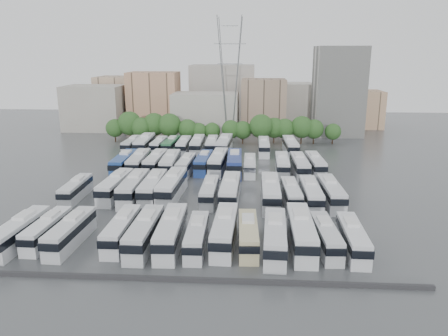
# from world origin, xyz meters

# --- Properties ---
(ground) EXTENTS (220.00, 220.00, 0.00)m
(ground) POSITION_xyz_m (0.00, 0.00, 0.00)
(ground) COLOR #424447
(ground) RESTS_ON ground
(parapet) EXTENTS (56.00, 0.50, 0.50)m
(parapet) POSITION_xyz_m (0.00, -33.00, 0.25)
(parapet) COLOR #2D2D30
(parapet) RESTS_ON ground
(tree_line) EXTENTS (64.67, 8.12, 8.43)m
(tree_line) POSITION_xyz_m (-1.80, 42.15, 4.42)
(tree_line) COLOR black
(tree_line) RESTS_ON ground
(city_buildings) EXTENTS (102.00, 35.00, 20.00)m
(city_buildings) POSITION_xyz_m (-7.46, 71.86, 7.87)
(city_buildings) COLOR #9E998E
(city_buildings) RESTS_ON ground
(apartment_tower) EXTENTS (14.00, 14.00, 26.00)m
(apartment_tower) POSITION_xyz_m (34.00, 58.00, 13.00)
(apartment_tower) COLOR silver
(apartment_tower) RESTS_ON ground
(electricity_pylon) EXTENTS (9.00, 6.91, 33.83)m
(electricity_pylon) POSITION_xyz_m (2.00, 50.00, 18.66)
(electricity_pylon) COLOR slate
(electricity_pylon) RESTS_ON ground
(bus_r0_s0) EXTENTS (3.09, 12.09, 3.77)m
(bus_r0_s0) POSITION_xyz_m (-21.32, -25.00, 1.85)
(bus_r0_s0) COLOR silver
(bus_r0_s0) RESTS_ON ground
(bus_r0_s1) EXTENTS (2.66, 10.92, 3.41)m
(bus_r0_s1) POSITION_xyz_m (-18.29, -23.66, 1.67)
(bus_r0_s1) COLOR white
(bus_r0_s1) RESTS_ON ground
(bus_r0_s2) EXTENTS (2.93, 11.71, 3.65)m
(bus_r0_s2) POSITION_xyz_m (-14.79, -24.47, 1.79)
(bus_r0_s2) COLOR silver
(bus_r0_s2) RESTS_ON ground
(bus_r0_s4) EXTENTS (2.59, 11.64, 3.65)m
(bus_r0_s4) POSITION_xyz_m (-8.34, -23.33, 1.79)
(bus_r0_s4) COLOR silver
(bus_r0_s4) RESTS_ON ground
(bus_r0_s5) EXTENTS (2.82, 12.51, 3.92)m
(bus_r0_s5) POSITION_xyz_m (-5.08, -24.28, 1.92)
(bus_r0_s5) COLOR silver
(bus_r0_s5) RESTS_ON ground
(bus_r0_s6) EXTENTS (3.14, 12.92, 4.03)m
(bus_r0_s6) POSITION_xyz_m (-1.70, -23.94, 1.98)
(bus_r0_s6) COLOR silver
(bus_r0_s6) RESTS_ON ground
(bus_r0_s7) EXTENTS (2.63, 11.02, 3.44)m
(bus_r0_s7) POSITION_xyz_m (1.70, -24.48, 1.69)
(bus_r0_s7) COLOR silver
(bus_r0_s7) RESTS_ON ground
(bus_r0_s8) EXTENTS (3.11, 12.79, 3.99)m
(bus_r0_s8) POSITION_xyz_m (5.16, -23.04, 1.96)
(bus_r0_s8) COLOR silver
(bus_r0_s8) RESTS_ON ground
(bus_r0_s9) EXTENTS (2.84, 11.32, 3.53)m
(bus_r0_s9) POSITION_xyz_m (8.22, -23.61, 1.73)
(bus_r0_s9) COLOR #CABE8B
(bus_r0_s9) RESTS_ON ground
(bus_r0_s10) EXTENTS (3.32, 12.77, 3.97)m
(bus_r0_s10) POSITION_xyz_m (11.58, -24.67, 1.95)
(bus_r0_s10) COLOR silver
(bus_r0_s10) RESTS_ON ground
(bus_r0_s11) EXTENTS (2.92, 13.36, 4.19)m
(bus_r0_s11) POSITION_xyz_m (14.98, -23.24, 2.06)
(bus_r0_s11) COLOR silver
(bus_r0_s11) RESTS_ON ground
(bus_r0_s12) EXTENTS (2.96, 11.14, 3.46)m
(bus_r0_s12) POSITION_xyz_m (18.06, -23.63, 1.70)
(bus_r0_s12) COLOR silver
(bus_r0_s12) RESTS_ON ground
(bus_r0_s13) EXTENTS (2.75, 11.48, 3.59)m
(bus_r0_s13) POSITION_xyz_m (21.32, -24.06, 1.76)
(bus_r0_s13) COLOR silver
(bus_r0_s13) RESTS_ON ground
(bus_r1_s0) EXTENTS (2.66, 11.00, 3.43)m
(bus_r1_s0) POSITION_xyz_m (-21.34, -6.40, 1.69)
(bus_r1_s0) COLOR silver
(bus_r1_s0) RESTS_ON ground
(bus_r1_s2) EXTENTS (3.27, 12.80, 3.99)m
(bus_r1_s2) POSITION_xyz_m (-14.82, -5.06, 1.96)
(bus_r1_s2) COLOR silver
(bus_r1_s2) RESTS_ON ground
(bus_r1_s3) EXTENTS (3.04, 13.20, 4.13)m
(bus_r1_s3) POSITION_xyz_m (-11.43, -5.92, 2.03)
(bus_r1_s3) COLOR silver
(bus_r1_s3) RESTS_ON ground
(bus_r1_s4) EXTENTS (2.90, 12.91, 4.04)m
(bus_r1_s4) POSITION_xyz_m (-8.22, -5.46, 1.99)
(bus_r1_s4) COLOR silver
(bus_r1_s4) RESTS_ON ground
(bus_r1_s5) EXTENTS (3.43, 13.69, 4.27)m
(bus_r1_s5) POSITION_xyz_m (-5.03, -4.94, 2.09)
(bus_r1_s5) COLOR white
(bus_r1_s5) RESTS_ON ground
(bus_r1_s7) EXTENTS (2.48, 11.18, 3.51)m
(bus_r1_s7) POSITION_xyz_m (1.57, -6.44, 1.72)
(bus_r1_s7) COLOR silver
(bus_r1_s7) RESTS_ON ground
(bus_r1_s8) EXTENTS (3.13, 13.23, 4.13)m
(bus_r1_s8) POSITION_xyz_m (5.04, -6.68, 2.03)
(bus_r1_s8) COLOR silver
(bus_r1_s8) RESTS_ON ground
(bus_r1_s10) EXTENTS (2.94, 13.33, 4.18)m
(bus_r1_s10) POSITION_xyz_m (11.69, -6.96, 2.05)
(bus_r1_s10) COLOR silver
(bus_r1_s10) RESTS_ON ground
(bus_r1_s11) EXTENTS (2.96, 11.53, 3.59)m
(bus_r1_s11) POSITION_xyz_m (15.09, -6.89, 1.76)
(bus_r1_s11) COLOR silver
(bus_r1_s11) RESTS_ON ground
(bus_r1_s12) EXTENTS (2.78, 12.28, 3.85)m
(bus_r1_s12) POSITION_xyz_m (18.27, -7.12, 1.89)
(bus_r1_s12) COLOR silver
(bus_r1_s12) RESTS_ON ground
(bus_r1_s13) EXTENTS (3.10, 12.61, 3.93)m
(bus_r1_s13) POSITION_xyz_m (21.64, -6.30, 1.93)
(bus_r1_s13) COLOR silver
(bus_r1_s13) RESTS_ON ground
(bus_r2_s1) EXTENTS (2.83, 12.90, 4.04)m
(bus_r2_s1) POSITION_xyz_m (-18.03, 11.15, 1.99)
(bus_r2_s1) COLOR navy
(bus_r2_s1) RESTS_ON ground
(bus_r2_s2) EXTENTS (3.30, 13.10, 4.08)m
(bus_r2_s2) POSITION_xyz_m (-15.07, 11.70, 2.00)
(bus_r2_s2) COLOR silver
(bus_r2_s2) RESTS_ON ground
(bus_r2_s3) EXTENTS (2.92, 12.64, 3.96)m
(bus_r2_s3) POSITION_xyz_m (-11.61, 12.21, 1.94)
(bus_r2_s3) COLOR silver
(bus_r2_s3) RESTS_ON ground
(bus_r2_s4) EXTENTS (3.28, 13.02, 4.06)m
(bus_r2_s4) POSITION_xyz_m (-8.35, 11.31, 1.99)
(bus_r2_s4) COLOR silver
(bus_r2_s4) RESTS_ON ground
(bus_r2_s5) EXTENTS (2.96, 11.46, 3.57)m
(bus_r2_s5) POSITION_xyz_m (-4.99, 10.83, 1.75)
(bus_r2_s5) COLOR silver
(bus_r2_s5) RESTS_ON ground
(bus_r2_s6) EXTENTS (3.06, 12.04, 3.75)m
(bus_r2_s6) POSITION_xyz_m (-1.57, 13.11, 1.84)
(bus_r2_s6) COLOR navy
(bus_r2_s6) RESTS_ON ground
(bus_r2_s7) EXTENTS (3.55, 13.36, 4.15)m
(bus_r2_s7) POSITION_xyz_m (1.51, 13.08, 2.04)
(bus_r2_s7) COLOR silver
(bus_r2_s7) RESTS_ON ground
(bus_r2_s8) EXTENTS (3.35, 13.67, 4.27)m
(bus_r2_s8) POSITION_xyz_m (5.01, 11.94, 2.09)
(bus_r2_s8) COLOR navy
(bus_r2_s8) RESTS_ON ground
(bus_r2_s9) EXTENTS (2.43, 11.06, 3.47)m
(bus_r2_s9) POSITION_xyz_m (8.16, 11.74, 1.70)
(bus_r2_s9) COLOR silver
(bus_r2_s9) RESTS_ON ground
(bus_r2_s11) EXTENTS (2.89, 12.15, 3.79)m
(bus_r2_s11) POSITION_xyz_m (14.83, 12.16, 1.86)
(bus_r2_s11) COLOR silver
(bus_r2_s11) RESTS_ON ground
(bus_r2_s12) EXTENTS (3.17, 12.77, 3.98)m
(bus_r2_s12) POSITION_xyz_m (18.32, 11.17, 1.95)
(bus_r2_s12) COLOR silver
(bus_r2_s12) RESTS_ON ground
(bus_r2_s13) EXTENTS (3.18, 12.27, 3.82)m
(bus_r2_s13) POSITION_xyz_m (21.72, 12.94, 1.87)
(bus_r2_s13) COLOR silver
(bus_r2_s13) RESTS_ON ground
(bus_r3_s0) EXTENTS (2.96, 11.35, 3.53)m
(bus_r3_s0) POSITION_xyz_m (-21.67, 30.87, 1.73)
(bus_r3_s0) COLOR silver
(bus_r3_s0) RESTS_ON ground
(bus_r3_s1) EXTENTS (3.25, 13.54, 4.23)m
(bus_r3_s1) POSITION_xyz_m (-18.31, 30.13, 2.08)
(bus_r3_s1) COLOR silver
(bus_r3_s1) RESTS_ON ground
(bus_r3_s2) EXTENTS (2.65, 11.06, 3.45)m
(bus_r3_s2) POSITION_xyz_m (-14.80, 30.77, 1.70)
(bus_r3_s2) COLOR silver
(bus_r3_s2) RESTS_ON ground
(bus_r3_s3) EXTENTS (3.05, 11.64, 3.62)m
(bus_r3_s3) POSITION_xyz_m (-11.68, 30.61, 1.78)
(bus_r3_s3) COLOR #2F6F44
(bus_r3_s3) RESTS_ON ground
(bus_r3_s4) EXTENTS (2.73, 11.78, 3.68)m
(bus_r3_s4) POSITION_xyz_m (-8.41, 29.99, 1.81)
(bus_r3_s4) COLOR silver
(bus_r3_s4) RESTS_ON ground
(bus_r3_s5) EXTENTS (3.00, 12.62, 3.94)m
(bus_r3_s5) POSITION_xyz_m (-5.05, 30.47, 1.94)
(bus_r3_s5) COLOR silver
(bus_r3_s5) RESTS_ON ground
(bus_r3_s6) EXTENTS (2.78, 11.88, 3.71)m
(bus_r3_s6) POSITION_xyz_m (-1.52, 31.17, 1.82)
(bus_r3_s6) COLOR silver
(bus_r3_s6) RESTS_ON ground
(bus_r3_s7) EXTENTS (3.62, 13.70, 4.26)m
(bus_r3_s7) POSITION_xyz_m (1.72, 29.97, 2.09)
(bus_r3_s7) COLOR silver
(bus_r3_s7) RESTS_ON ground
(bus_r3_s10) EXTENTS (2.65, 12.06, 3.78)m
(bus_r3_s10) POSITION_xyz_m (11.47, 29.90, 1.86)
(bus_r3_s10) COLOR silver
(bus_r3_s10) RESTS_ON ground
(bus_r3_s12) EXTENTS (3.36, 12.90, 4.01)m
(bus_r3_s12) POSITION_xyz_m (17.99, 30.14, 1.97)
(bus_r3_s12) COLOR silver
(bus_r3_s12) RESTS_ON ground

